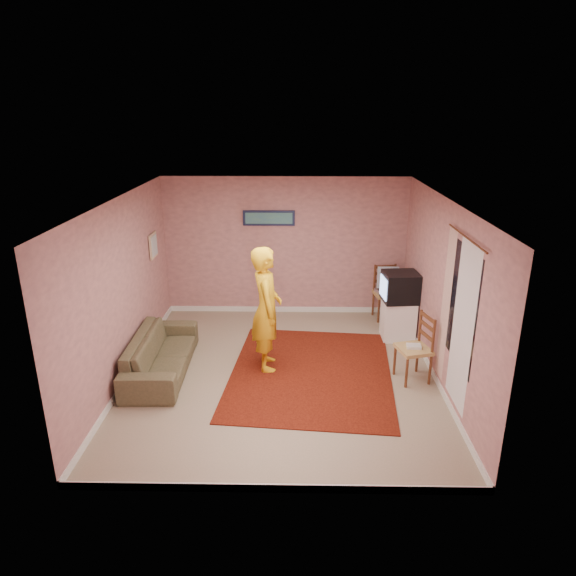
{
  "coord_description": "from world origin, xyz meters",
  "views": [
    {
      "loc": [
        0.22,
        -6.79,
        3.75
      ],
      "look_at": [
        0.08,
        0.6,
        1.15
      ],
      "focal_mm": 32.0,
      "sensor_mm": 36.0,
      "label": 1
    }
  ],
  "objects_px": {
    "chair_b": "(414,341)",
    "person": "(266,309)",
    "chair_a": "(387,288)",
    "sofa": "(161,354)",
    "tv_cabinet": "(398,319)",
    "crt_tv": "(400,287)"
  },
  "relations": [
    {
      "from": "tv_cabinet",
      "to": "person",
      "type": "distance_m",
      "value": 2.5
    },
    {
      "from": "chair_a",
      "to": "chair_b",
      "type": "bearing_deg",
      "value": -97.91
    },
    {
      "from": "crt_tv",
      "to": "sofa",
      "type": "xyz_separation_m",
      "value": [
        -3.74,
        -1.26,
        -0.64
      ]
    },
    {
      "from": "chair_b",
      "to": "sofa",
      "type": "xyz_separation_m",
      "value": [
        -3.7,
        0.17,
        -0.32
      ]
    },
    {
      "from": "chair_a",
      "to": "chair_b",
      "type": "xyz_separation_m",
      "value": [
        0.01,
        -2.31,
        -0.0
      ]
    },
    {
      "from": "tv_cabinet",
      "to": "chair_b",
      "type": "xyz_separation_m",
      "value": [
        -0.05,
        -1.43,
        0.27
      ]
    },
    {
      "from": "sofa",
      "to": "person",
      "type": "distance_m",
      "value": 1.71
    },
    {
      "from": "chair_a",
      "to": "sofa",
      "type": "xyz_separation_m",
      "value": [
        -3.69,
        -2.14,
        -0.32
      ]
    },
    {
      "from": "crt_tv",
      "to": "sofa",
      "type": "bearing_deg",
      "value": -166.61
    },
    {
      "from": "tv_cabinet",
      "to": "person",
      "type": "height_order",
      "value": "person"
    },
    {
      "from": "tv_cabinet",
      "to": "sofa",
      "type": "xyz_separation_m",
      "value": [
        -3.75,
        -1.26,
        -0.05
      ]
    },
    {
      "from": "chair_b",
      "to": "person",
      "type": "bearing_deg",
      "value": -114.62
    },
    {
      "from": "chair_a",
      "to": "person",
      "type": "height_order",
      "value": "person"
    },
    {
      "from": "crt_tv",
      "to": "chair_a",
      "type": "bearing_deg",
      "value": 88.15
    },
    {
      "from": "tv_cabinet",
      "to": "chair_b",
      "type": "distance_m",
      "value": 1.46
    },
    {
      "from": "crt_tv",
      "to": "chair_a",
      "type": "height_order",
      "value": "crt_tv"
    },
    {
      "from": "chair_a",
      "to": "chair_b",
      "type": "distance_m",
      "value": 2.31
    },
    {
      "from": "crt_tv",
      "to": "person",
      "type": "distance_m",
      "value": 2.42
    },
    {
      "from": "crt_tv",
      "to": "person",
      "type": "bearing_deg",
      "value": -158.86
    },
    {
      "from": "chair_b",
      "to": "person",
      "type": "height_order",
      "value": "person"
    },
    {
      "from": "tv_cabinet",
      "to": "chair_b",
      "type": "bearing_deg",
      "value": -92.08
    },
    {
      "from": "crt_tv",
      "to": "chair_a",
      "type": "relative_size",
      "value": 1.14
    }
  ]
}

